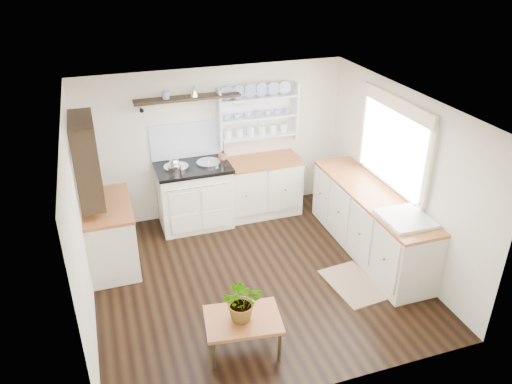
# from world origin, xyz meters

# --- Properties ---
(floor) EXTENTS (4.00, 3.80, 0.01)m
(floor) POSITION_xyz_m (0.00, 0.00, 0.00)
(floor) COLOR black
(floor) RESTS_ON ground
(wall_back) EXTENTS (4.00, 0.02, 2.30)m
(wall_back) POSITION_xyz_m (0.00, 1.90, 1.15)
(wall_back) COLOR silver
(wall_back) RESTS_ON ground
(wall_right) EXTENTS (0.02, 3.80, 2.30)m
(wall_right) POSITION_xyz_m (2.00, 0.00, 1.15)
(wall_right) COLOR silver
(wall_right) RESTS_ON ground
(wall_left) EXTENTS (0.02, 3.80, 2.30)m
(wall_left) POSITION_xyz_m (-2.00, 0.00, 1.15)
(wall_left) COLOR silver
(wall_left) RESTS_ON ground
(ceiling) EXTENTS (4.00, 3.80, 0.01)m
(ceiling) POSITION_xyz_m (0.00, 0.00, 2.30)
(ceiling) COLOR white
(ceiling) RESTS_ON wall_back
(window) EXTENTS (0.08, 1.55, 1.22)m
(window) POSITION_xyz_m (1.95, 0.15, 1.56)
(window) COLOR white
(window) RESTS_ON wall_right
(aga_cooker) EXTENTS (1.08, 0.75, 1.00)m
(aga_cooker) POSITION_xyz_m (-0.43, 1.57, 0.49)
(aga_cooker) COLOR white
(aga_cooker) RESTS_ON floor
(back_cabinets) EXTENTS (1.27, 0.63, 0.90)m
(back_cabinets) POSITION_xyz_m (0.60, 1.60, 0.46)
(back_cabinets) COLOR beige
(back_cabinets) RESTS_ON floor
(right_cabinets) EXTENTS (0.62, 2.43, 0.90)m
(right_cabinets) POSITION_xyz_m (1.70, 0.10, 0.46)
(right_cabinets) COLOR beige
(right_cabinets) RESTS_ON floor
(belfast_sink) EXTENTS (0.55, 0.60, 0.45)m
(belfast_sink) POSITION_xyz_m (1.70, -0.65, 0.80)
(belfast_sink) COLOR white
(belfast_sink) RESTS_ON right_cabinets
(left_cabinets) EXTENTS (0.62, 1.13, 0.90)m
(left_cabinets) POSITION_xyz_m (-1.70, 0.90, 0.46)
(left_cabinets) COLOR beige
(left_cabinets) RESTS_ON floor
(plate_rack) EXTENTS (1.20, 0.22, 0.90)m
(plate_rack) POSITION_xyz_m (0.65, 1.86, 1.56)
(plate_rack) COLOR white
(plate_rack) RESTS_ON wall_back
(high_shelf) EXTENTS (1.50, 0.29, 0.16)m
(high_shelf) POSITION_xyz_m (-0.40, 1.78, 1.91)
(high_shelf) COLOR black
(high_shelf) RESTS_ON wall_back
(left_shelving) EXTENTS (0.28, 0.80, 1.05)m
(left_shelving) POSITION_xyz_m (-1.84, 0.90, 1.55)
(left_shelving) COLOR black
(left_shelving) RESTS_ON wall_left
(kettle) EXTENTS (0.19, 0.19, 0.23)m
(kettle) POSITION_xyz_m (-0.71, 1.45, 1.05)
(kettle) COLOR silver
(kettle) RESTS_ON aga_cooker
(utensil_crock) EXTENTS (0.12, 0.12, 0.14)m
(utensil_crock) POSITION_xyz_m (0.05, 1.68, 0.98)
(utensil_crock) COLOR #A3553C
(utensil_crock) RESTS_ON back_cabinets
(center_table) EXTENTS (0.85, 0.66, 0.42)m
(center_table) POSITION_xyz_m (-0.52, -1.17, 0.38)
(center_table) COLOR brown
(center_table) RESTS_ON floor
(potted_plant) EXTENTS (0.48, 0.44, 0.46)m
(potted_plant) POSITION_xyz_m (-0.52, -1.17, 0.66)
(potted_plant) COLOR #3F7233
(potted_plant) RESTS_ON center_table
(floor_rug) EXTENTS (0.63, 0.90, 0.02)m
(floor_rug) POSITION_xyz_m (1.13, -0.56, 0.01)
(floor_rug) COLOR olive
(floor_rug) RESTS_ON floor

